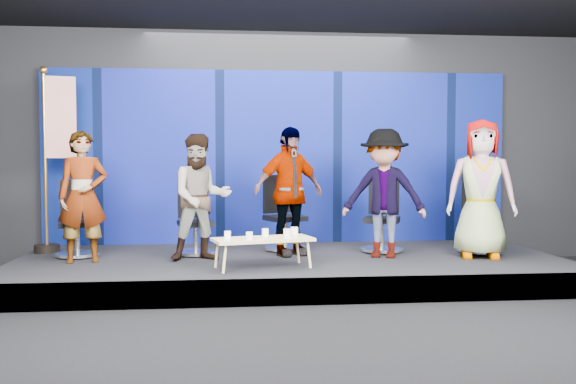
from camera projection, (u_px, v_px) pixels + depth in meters
name	position (u px, v px, depth m)	size (l,w,h in m)	color
ground	(318.00, 331.00, 5.89)	(10.00, 10.00, 0.00)	black
room_walls	(319.00, 64.00, 5.76)	(10.02, 8.02, 3.51)	black
riser	(289.00, 268.00, 8.36)	(7.00, 3.00, 0.30)	black
backdrop	(279.00, 157.00, 9.73)	(7.00, 0.08, 2.60)	#071653
chair_a	(77.00, 231.00, 8.36)	(0.67, 0.67, 1.00)	silver
panelist_a	(83.00, 197.00, 7.89)	(0.59, 0.39, 1.62)	black
chair_b	(195.00, 230.00, 8.53)	(0.64, 0.64, 0.98)	silver
panelist_b	(201.00, 197.00, 8.02)	(0.77, 0.60, 1.59)	black
chair_c	(283.00, 225.00, 8.95)	(0.77, 0.77, 1.05)	silver
panelist_c	(289.00, 191.00, 8.43)	(0.99, 0.41, 1.70)	black
chair_d	(382.00, 227.00, 8.81)	(0.75, 0.75, 1.03)	silver
panelist_d	(384.00, 193.00, 8.28)	(1.07, 0.62, 1.66)	black
chair_e	(480.00, 226.00, 8.75)	(0.77, 0.77, 1.10)	silver
panelist_e	(481.00, 189.00, 8.23)	(0.87, 0.57, 1.78)	black
coffee_table	(263.00, 240.00, 7.48)	(1.23, 0.74, 0.35)	tan
mug_a	(227.00, 235.00, 7.39)	(0.08, 0.08, 0.09)	white
mug_b	(249.00, 236.00, 7.30)	(0.08, 0.08, 0.09)	white
mug_c	(265.00, 232.00, 7.62)	(0.08, 0.08, 0.09)	white
mug_d	(287.00, 233.00, 7.48)	(0.09, 0.09, 0.10)	white
mug_e	(294.00, 231.00, 7.67)	(0.09, 0.09, 0.11)	white
flag_stand	(55.00, 154.00, 8.70)	(0.58, 0.34, 2.53)	black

